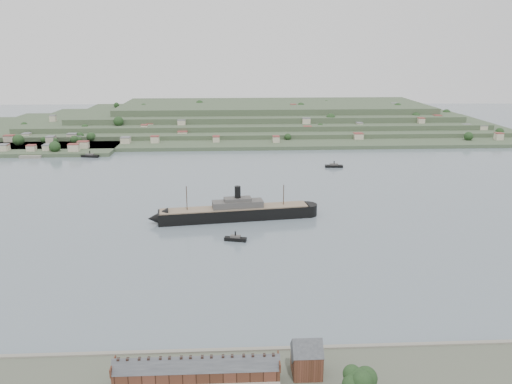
{
  "coord_description": "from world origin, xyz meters",
  "views": [
    {
      "loc": [
        2.58,
        -311.6,
        111.69
      ],
      "look_at": [
        19.68,
        30.0,
        11.06
      ],
      "focal_mm": 35.0,
      "sensor_mm": 36.0,
      "label": 1
    }
  ],
  "objects_px": {
    "gabled_building": "(307,358)",
    "steamship": "(231,212)",
    "fig_tree": "(359,382)",
    "terrace_row": "(197,372)",
    "tugboat": "(235,239)"
  },
  "relations": [
    {
      "from": "gabled_building",
      "to": "steamship",
      "type": "relative_size",
      "value": 0.12
    },
    {
      "from": "steamship",
      "to": "fig_tree",
      "type": "distance_m",
      "value": 187.86
    },
    {
      "from": "terrace_row",
      "to": "tugboat",
      "type": "distance_m",
      "value": 134.03
    },
    {
      "from": "steamship",
      "to": "terrace_row",
      "type": "bearing_deg",
      "value": -93.8
    },
    {
      "from": "terrace_row",
      "to": "fig_tree",
      "type": "height_order",
      "value": "fig_tree"
    },
    {
      "from": "steamship",
      "to": "gabled_building",
      "type": "bearing_deg",
      "value": -81.12
    },
    {
      "from": "gabled_building",
      "to": "tugboat",
      "type": "bearing_deg",
      "value": 100.24
    },
    {
      "from": "gabled_building",
      "to": "tugboat",
      "type": "height_order",
      "value": "gabled_building"
    },
    {
      "from": "gabled_building",
      "to": "tugboat",
      "type": "distance_m",
      "value": 131.41
    },
    {
      "from": "steamship",
      "to": "tugboat",
      "type": "distance_m",
      "value": 38.42
    },
    {
      "from": "steamship",
      "to": "tugboat",
      "type": "relative_size",
      "value": 8.31
    },
    {
      "from": "gabled_building",
      "to": "steamship",
      "type": "bearing_deg",
      "value": 98.88
    },
    {
      "from": "gabled_building",
      "to": "fig_tree",
      "type": "height_order",
      "value": "gabled_building"
    },
    {
      "from": "steamship",
      "to": "fig_tree",
      "type": "xyz_separation_m",
      "value": [
        40.36,
        -183.41,
        5.07
      ]
    },
    {
      "from": "terrace_row",
      "to": "fig_tree",
      "type": "bearing_deg",
      "value": -13.15
    }
  ]
}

